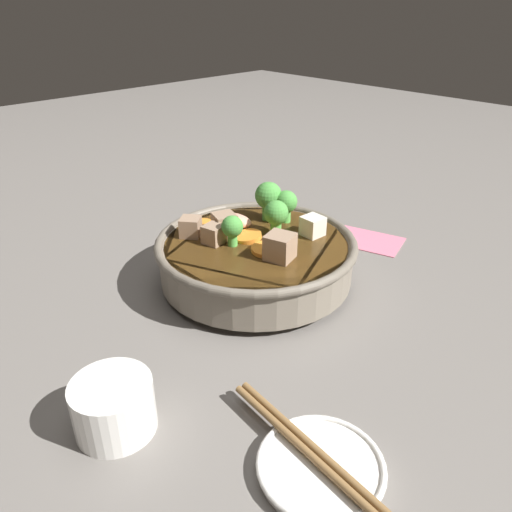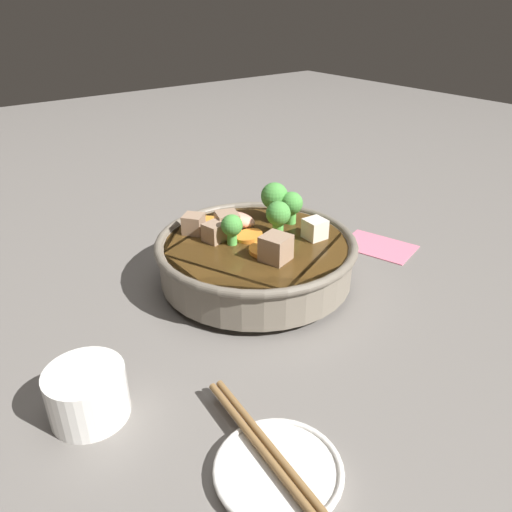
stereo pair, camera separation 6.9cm
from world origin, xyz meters
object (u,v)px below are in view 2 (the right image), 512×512
(side_saucer, at_px, (278,471))
(chopsticks_pair, at_px, (278,464))
(tea_cup, at_px, (87,393))
(stirfry_bowl, at_px, (256,254))

(side_saucer, bearing_deg, chopsticks_pair, 90.00)
(tea_cup, xyz_separation_m, chopsticks_pair, (-0.17, -0.10, -0.01))
(stirfry_bowl, height_order, chopsticks_pair, stirfry_bowl)
(stirfry_bowl, xyz_separation_m, tea_cup, (-0.10, 0.28, -0.02))
(side_saucer, relative_size, chopsticks_pair, 0.50)
(stirfry_bowl, height_order, side_saucer, stirfry_bowl)
(tea_cup, bearing_deg, stirfry_bowl, -70.43)
(tea_cup, height_order, chopsticks_pair, tea_cup)
(side_saucer, bearing_deg, stirfry_bowl, -34.47)
(side_saucer, distance_m, chopsticks_pair, 0.01)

